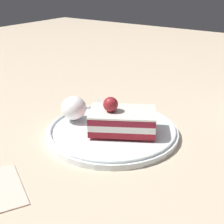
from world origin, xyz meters
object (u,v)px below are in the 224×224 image
at_px(dessert_plate, 112,131).
at_px(fork, 102,111).
at_px(folded_napkin, 0,188).
at_px(cake_slice, 120,121).
at_px(whipped_cream_dollop, 74,108).

bearing_deg(dessert_plate, fork, -38.20).
bearing_deg(fork, folded_napkin, 94.81).
distance_m(dessert_plate, fork, 0.07).
height_order(cake_slice, fork, cake_slice).
bearing_deg(cake_slice, whipped_cream_dollop, 3.89).
relative_size(dessert_plate, cake_slice, 1.78).
bearing_deg(dessert_plate, folded_napkin, 81.18).
xyz_separation_m(whipped_cream_dollop, folded_napkin, (-0.05, 0.21, -0.04)).
height_order(dessert_plate, folded_napkin, dessert_plate).
distance_m(dessert_plate, cake_slice, 0.04).
xyz_separation_m(dessert_plate, folded_napkin, (0.03, 0.22, -0.01)).
height_order(cake_slice, whipped_cream_dollop, cake_slice).
bearing_deg(folded_napkin, dessert_plate, -98.82).
bearing_deg(fork, whipped_cream_dollop, 66.09).
xyz_separation_m(cake_slice, fork, (0.08, -0.05, -0.02)).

